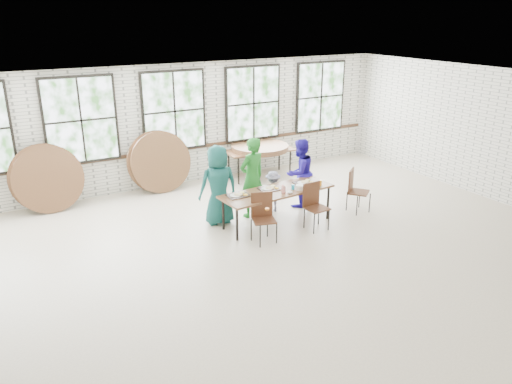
# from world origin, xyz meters

# --- Properties ---
(room) EXTENTS (12.00, 12.00, 12.00)m
(room) POSITION_xyz_m (0.00, 4.44, 1.83)
(room) COLOR beige
(room) RESTS_ON ground
(dining_table) EXTENTS (2.45, 0.97, 0.74)m
(dining_table) POSITION_xyz_m (0.84, 1.02, 0.69)
(dining_table) COLOR brown
(dining_table) RESTS_ON ground
(chair_near_left) EXTENTS (0.52, 0.51, 0.95)m
(chair_near_left) POSITION_xyz_m (0.20, 0.50, 0.56)
(chair_near_left) COLOR #4F2C1A
(chair_near_left) RESTS_ON ground
(chair_near_right) EXTENTS (0.45, 0.44, 0.95)m
(chair_near_right) POSITION_xyz_m (1.39, 0.50, 0.56)
(chair_near_right) COLOR #4F2C1A
(chair_near_right) RESTS_ON ground
(chair_spare) EXTENTS (0.58, 0.58, 0.95)m
(chair_spare) POSITION_xyz_m (2.70, 0.79, 0.56)
(chair_spare) COLOR #4F2C1A
(chair_spare) RESTS_ON ground
(adult_teal) EXTENTS (0.85, 0.60, 1.66)m
(adult_teal) POSITION_xyz_m (-0.16, 1.67, 0.83)
(adult_teal) COLOR #185E52
(adult_teal) RESTS_ON ground
(adult_green) EXTENTS (0.70, 0.54, 1.73)m
(adult_green) POSITION_xyz_m (0.63, 1.67, 0.86)
(adult_green) COLOR #1F7424
(adult_green) RESTS_ON ground
(toddler) EXTENTS (0.67, 0.51, 0.92)m
(toddler) POSITION_xyz_m (1.14, 1.67, 0.46)
(toddler) COLOR #181749
(toddler) RESTS_ON ground
(adult_blue) EXTENTS (0.86, 0.74, 1.54)m
(adult_blue) POSITION_xyz_m (1.84, 1.67, 0.77)
(adult_blue) COLOR #23169A
(adult_blue) RESTS_ON ground
(storage_table) EXTENTS (1.85, 0.89, 0.74)m
(storage_table) POSITION_xyz_m (2.12, 3.92, 0.69)
(storage_table) COLOR brown
(storage_table) RESTS_ON ground
(tabletop_clutter) EXTENTS (2.04, 0.63, 0.11)m
(tabletop_clutter) POSITION_xyz_m (0.93, 0.99, 0.77)
(tabletop_clutter) COLOR black
(tabletop_clutter) RESTS_ON dining_table
(round_tops_stacked) EXTENTS (1.50, 1.50, 0.13)m
(round_tops_stacked) POSITION_xyz_m (2.12, 3.92, 0.80)
(round_tops_stacked) COLOR brown
(round_tops_stacked) RESTS_ON storage_table
(round_tops_leaning) EXTENTS (4.12, 0.47, 1.49)m
(round_tops_leaning) POSITION_xyz_m (-1.83, 4.16, 0.73)
(round_tops_leaning) COLOR brown
(round_tops_leaning) RESTS_ON ground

